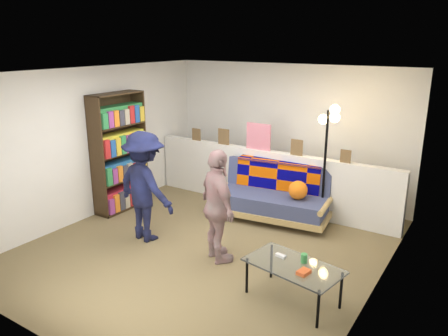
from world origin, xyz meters
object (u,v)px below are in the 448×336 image
floor_lamp (328,141)px  person_right (218,207)px  coffee_table (294,268)px  bookshelf (119,156)px  person_left (145,187)px  futon_sofa (274,196)px

floor_lamp → person_right: (-0.72, -1.92, -0.58)m
coffee_table → floor_lamp: (-0.49, 2.25, 0.92)m
bookshelf → person_left: bookshelf is taller
futon_sofa → person_left: (-1.21, -1.68, 0.43)m
futon_sofa → floor_lamp: (0.75, 0.25, 0.96)m
futon_sofa → bookshelf: bookshelf is taller
person_right → futon_sofa: bearing=-55.0°
futon_sofa → person_left: 2.12m
futon_sofa → coffee_table: size_ratio=1.72×
futon_sofa → bookshelf: size_ratio=0.98×
person_right → coffee_table: bearing=-160.9°
coffee_table → person_left: size_ratio=0.71×
bookshelf → person_left: (1.18, -0.66, -0.13)m
futon_sofa → floor_lamp: bearing=18.8°
person_right → bookshelf: bearing=19.1°
bookshelf → floor_lamp: bearing=22.1°
bookshelf → person_right: bearing=-15.0°
futon_sofa → coffee_table: 2.35m
bookshelf → person_right: size_ratio=1.31×
floor_lamp → person_left: size_ratio=1.18×
floor_lamp → person_left: bearing=-135.3°
bookshelf → coffee_table: size_ratio=1.75×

